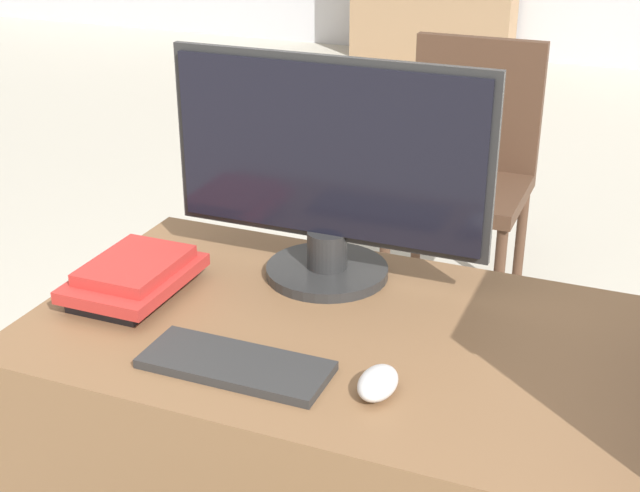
{
  "coord_description": "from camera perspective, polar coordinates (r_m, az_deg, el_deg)",
  "views": [
    {
      "loc": [
        0.44,
        -0.95,
        1.51
      ],
      "look_at": [
        -0.07,
        0.3,
        0.9
      ],
      "focal_mm": 50.0,
      "sensor_mm": 36.0,
      "label": 1
    }
  ],
  "objects": [
    {
      "name": "book_stack",
      "position": [
        1.71,
        -11.8,
        -1.98
      ],
      "size": [
        0.18,
        0.26,
        0.07
      ],
      "color": "#232328",
      "rests_on": "desk"
    },
    {
      "name": "keyboard",
      "position": [
        1.46,
        -5.42,
        -7.58
      ],
      "size": [
        0.31,
        0.12,
        0.02
      ],
      "color": "#2D2D2D",
      "rests_on": "desk"
    },
    {
      "name": "monitor",
      "position": [
        1.68,
        0.5,
        4.82
      ],
      "size": [
        0.63,
        0.24,
        0.44
      ],
      "color": "#282828",
      "rests_on": "desk"
    },
    {
      "name": "far_chair",
      "position": [
        3.07,
        9.29,
        5.26
      ],
      "size": [
        0.44,
        0.44,
        0.92
      ],
      "rotation": [
        0.0,
        0.0,
        -0.43
      ],
      "color": "#4C3323",
      "rests_on": "ground_plane"
    },
    {
      "name": "mouse",
      "position": [
        1.39,
        3.73,
        -8.74
      ],
      "size": [
        0.06,
        0.1,
        0.04
      ],
      "color": "silver",
      "rests_on": "desk"
    }
  ]
}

